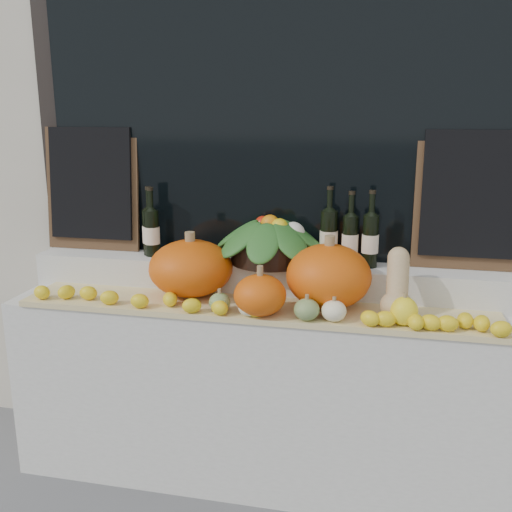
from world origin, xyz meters
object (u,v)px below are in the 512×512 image
produce_bowl (270,239)px  pumpkin_right (329,276)px  butternut_squash (397,288)px  pumpkin_left (191,268)px  wine_bottle_tall (329,237)px

produce_bowl → pumpkin_right: bearing=-33.6°
butternut_squash → produce_bowl: 0.65m
pumpkin_left → pumpkin_right: bearing=-2.8°
pumpkin_left → butternut_squash: (0.92, -0.10, -0.00)m
butternut_squash → produce_bowl: produce_bowl is taller
wine_bottle_tall → pumpkin_right: bearing=-84.0°
pumpkin_left → butternut_squash: 0.93m
pumpkin_left → produce_bowl: bearing=26.1°
pumpkin_right → butternut_squash: (0.29, -0.07, -0.01)m
pumpkin_right → produce_bowl: size_ratio=0.65×
pumpkin_left → wine_bottle_tall: 0.66m
pumpkin_left → produce_bowl: (0.34, 0.17, 0.12)m
pumpkin_right → wine_bottle_tall: (-0.02, 0.23, 0.12)m
pumpkin_right → wine_bottle_tall: 0.26m
butternut_squash → produce_bowl: size_ratio=0.50×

